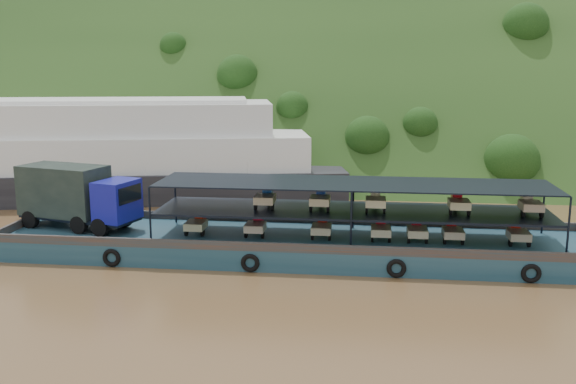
# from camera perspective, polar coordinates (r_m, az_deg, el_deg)

# --- Properties ---
(ground) EXTENTS (160.00, 160.00, 0.00)m
(ground) POSITION_cam_1_polar(r_m,az_deg,el_deg) (39.34, 2.37, -5.49)
(ground) COLOR brown
(ground) RESTS_ON ground
(hillside) EXTENTS (140.00, 39.60, 39.60)m
(hillside) POSITION_cam_1_polar(r_m,az_deg,el_deg) (74.48, 4.62, 2.45)
(hillside) COLOR #1A3312
(hillside) RESTS_ON ground
(cargo_barge) EXTENTS (35.11, 7.18, 5.11)m
(cargo_barge) POSITION_cam_1_polar(r_m,az_deg,el_deg) (38.91, -2.19, -3.71)
(cargo_barge) COLOR #143848
(cargo_barge) RESTS_ON ground
(passenger_ferry) EXTENTS (43.02, 19.00, 8.46)m
(passenger_ferry) POSITION_cam_1_polar(r_m,az_deg,el_deg) (58.31, -16.14, 3.24)
(passenger_ferry) COLOR black
(passenger_ferry) RESTS_ON ground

